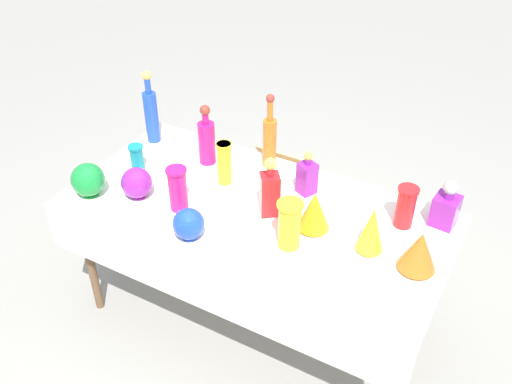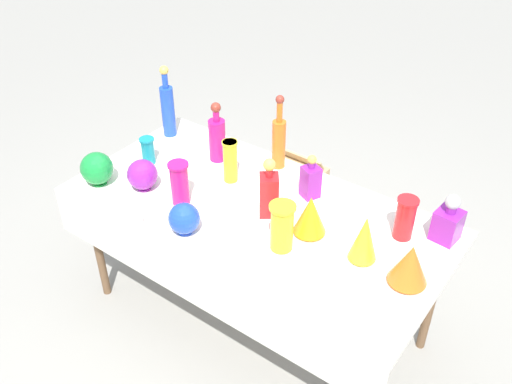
{
  "view_description": "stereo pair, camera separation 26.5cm",
  "coord_description": "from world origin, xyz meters",
  "px_view_note": "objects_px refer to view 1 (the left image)",
  "views": [
    {
      "loc": [
        1.04,
        -1.87,
        2.42
      ],
      "look_at": [
        0.0,
        0.0,
        0.86
      ],
      "focal_mm": 40.0,
      "sensor_mm": 36.0,
      "label": 1
    },
    {
      "loc": [
        1.27,
        -1.73,
        2.42
      ],
      "look_at": [
        0.0,
        0.0,
        0.86
      ],
      "focal_mm": 40.0,
      "sensor_mm": 36.0,
      "label": 2
    }
  ],
  "objects_px": {
    "square_decanter_2": "(307,176)",
    "slender_vase_1": "(224,162)",
    "fluted_vase_0": "(372,229)",
    "fluted_vase_2": "(315,210)",
    "round_bowl_0": "(189,224)",
    "square_decanter_0": "(270,191)",
    "slender_vase_4": "(406,206)",
    "tall_bottle_2": "(207,140)",
    "slender_vase_0": "(178,188)",
    "fluted_vase_1": "(419,251)",
    "slender_vase_2": "(290,223)",
    "cardboard_box_behind_left": "(273,189)",
    "round_bowl_2": "(137,183)",
    "square_decanter_1": "(446,207)",
    "tall_bottle_1": "(151,113)",
    "slender_vase_3": "(137,157)",
    "tall_bottle_0": "(270,139)",
    "round_bowl_1": "(88,180)"
  },
  "relations": [
    {
      "from": "fluted_vase_2",
      "to": "fluted_vase_0",
      "type": "bearing_deg",
      "value": -3.99
    },
    {
      "from": "square_decanter_0",
      "to": "tall_bottle_2",
      "type": "bearing_deg",
      "value": 155.17
    },
    {
      "from": "slender_vase_3",
      "to": "round_bowl_1",
      "type": "height_order",
      "value": "round_bowl_1"
    },
    {
      "from": "tall_bottle_1",
      "to": "slender_vase_4",
      "type": "relative_size",
      "value": 2.05
    },
    {
      "from": "fluted_vase_1",
      "to": "round_bowl_2",
      "type": "relative_size",
      "value": 1.2
    },
    {
      "from": "fluted_vase_0",
      "to": "round_bowl_2",
      "type": "bearing_deg",
      "value": -170.94
    },
    {
      "from": "fluted_vase_2",
      "to": "fluted_vase_1",
      "type": "bearing_deg",
      "value": -4.19
    },
    {
      "from": "square_decanter_0",
      "to": "slender_vase_2",
      "type": "distance_m",
      "value": 0.25
    },
    {
      "from": "square_decanter_2",
      "to": "slender_vase_0",
      "type": "xyz_separation_m",
      "value": [
        -0.47,
        -0.41,
        0.02
      ]
    },
    {
      "from": "slender_vase_0",
      "to": "cardboard_box_behind_left",
      "type": "bearing_deg",
      "value": 92.88
    },
    {
      "from": "tall_bottle_2",
      "to": "slender_vase_0",
      "type": "height_order",
      "value": "tall_bottle_2"
    },
    {
      "from": "tall_bottle_2",
      "to": "square_decanter_0",
      "type": "xyz_separation_m",
      "value": [
        0.49,
        -0.23,
        -0.01
      ]
    },
    {
      "from": "square_decanter_1",
      "to": "round_bowl_0",
      "type": "bearing_deg",
      "value": -145.9
    },
    {
      "from": "round_bowl_0",
      "to": "square_decanter_0",
      "type": "bearing_deg",
      "value": 56.04
    },
    {
      "from": "slender_vase_0",
      "to": "slender_vase_1",
      "type": "relative_size",
      "value": 0.97
    },
    {
      "from": "slender_vase_1",
      "to": "cardboard_box_behind_left",
      "type": "xyz_separation_m",
      "value": [
        -0.13,
        0.79,
        -0.71
      ]
    },
    {
      "from": "slender_vase_3",
      "to": "round_bowl_0",
      "type": "xyz_separation_m",
      "value": [
        0.54,
        -0.32,
        -0.0
      ]
    },
    {
      "from": "square_decanter_0",
      "to": "fluted_vase_1",
      "type": "distance_m",
      "value": 0.71
    },
    {
      "from": "square_decanter_1",
      "to": "slender_vase_2",
      "type": "bearing_deg",
      "value": -139.06
    },
    {
      "from": "tall_bottle_1",
      "to": "round_bowl_2",
      "type": "relative_size",
      "value": 2.62
    },
    {
      "from": "slender_vase_3",
      "to": "fluted_vase_0",
      "type": "bearing_deg",
      "value": -0.32
    },
    {
      "from": "fluted_vase_0",
      "to": "cardboard_box_behind_left",
      "type": "distance_m",
      "value": 1.5
    },
    {
      "from": "fluted_vase_1",
      "to": "fluted_vase_2",
      "type": "xyz_separation_m",
      "value": [
        -0.48,
        0.04,
        0.0
      ]
    },
    {
      "from": "fluted_vase_0",
      "to": "fluted_vase_1",
      "type": "height_order",
      "value": "fluted_vase_0"
    },
    {
      "from": "slender_vase_3",
      "to": "fluted_vase_1",
      "type": "relative_size",
      "value": 0.77
    },
    {
      "from": "round_bowl_0",
      "to": "slender_vase_4",
      "type": "bearing_deg",
      "value": 34.52
    },
    {
      "from": "tall_bottle_2",
      "to": "slender_vase_4",
      "type": "distance_m",
      "value": 1.07
    },
    {
      "from": "tall_bottle_2",
      "to": "cardboard_box_behind_left",
      "type": "bearing_deg",
      "value": 85.94
    },
    {
      "from": "tall_bottle_0",
      "to": "cardboard_box_behind_left",
      "type": "bearing_deg",
      "value": 114.98
    },
    {
      "from": "tall_bottle_2",
      "to": "square_decanter_1",
      "type": "bearing_deg",
      "value": 4.04
    },
    {
      "from": "square_decanter_0",
      "to": "fluted_vase_2",
      "type": "height_order",
      "value": "square_decanter_0"
    },
    {
      "from": "fluted_vase_0",
      "to": "fluted_vase_2",
      "type": "bearing_deg",
      "value": 176.01
    },
    {
      "from": "fluted_vase_0",
      "to": "fluted_vase_1",
      "type": "xyz_separation_m",
      "value": [
        0.21,
        -0.02,
        -0.02
      ]
    },
    {
      "from": "fluted_vase_0",
      "to": "fluted_vase_2",
      "type": "height_order",
      "value": "fluted_vase_0"
    },
    {
      "from": "square_decanter_2",
      "to": "slender_vase_1",
      "type": "xyz_separation_m",
      "value": [
        -0.4,
        -0.12,
        0.02
      ]
    },
    {
      "from": "square_decanter_1",
      "to": "fluted_vase_0",
      "type": "relative_size",
      "value": 1.05
    },
    {
      "from": "slender_vase_2",
      "to": "fluted_vase_0",
      "type": "relative_size",
      "value": 1.01
    },
    {
      "from": "slender_vase_4",
      "to": "round_bowl_2",
      "type": "xyz_separation_m",
      "value": [
        -1.19,
        -0.42,
        -0.03
      ]
    },
    {
      "from": "slender_vase_3",
      "to": "fluted_vase_1",
      "type": "height_order",
      "value": "fluted_vase_1"
    },
    {
      "from": "slender_vase_0",
      "to": "round_bowl_2",
      "type": "height_order",
      "value": "slender_vase_0"
    },
    {
      "from": "tall_bottle_0",
      "to": "tall_bottle_2",
      "type": "distance_m",
      "value": 0.33
    },
    {
      "from": "tall_bottle_1",
      "to": "square_decanter_1",
      "type": "height_order",
      "value": "tall_bottle_1"
    },
    {
      "from": "slender_vase_2",
      "to": "fluted_vase_1",
      "type": "xyz_separation_m",
      "value": [
        0.53,
        0.12,
        -0.02
      ]
    },
    {
      "from": "fluted_vase_1",
      "to": "round_bowl_2",
      "type": "height_order",
      "value": "fluted_vase_1"
    },
    {
      "from": "slender_vase_0",
      "to": "cardboard_box_behind_left",
      "type": "height_order",
      "value": "slender_vase_0"
    },
    {
      "from": "slender_vase_4",
      "to": "round_bowl_2",
      "type": "height_order",
      "value": "slender_vase_4"
    },
    {
      "from": "tall_bottle_1",
      "to": "tall_bottle_0",
      "type": "bearing_deg",
      "value": 7.75
    },
    {
      "from": "square_decanter_0",
      "to": "round_bowl_1",
      "type": "relative_size",
      "value": 1.76
    },
    {
      "from": "fluted_vase_2",
      "to": "round_bowl_0",
      "type": "xyz_separation_m",
      "value": [
        -0.45,
        -0.33,
        -0.02
      ]
    },
    {
      "from": "tall_bottle_2",
      "to": "slender_vase_4",
      "type": "relative_size",
      "value": 1.64
    }
  ]
}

